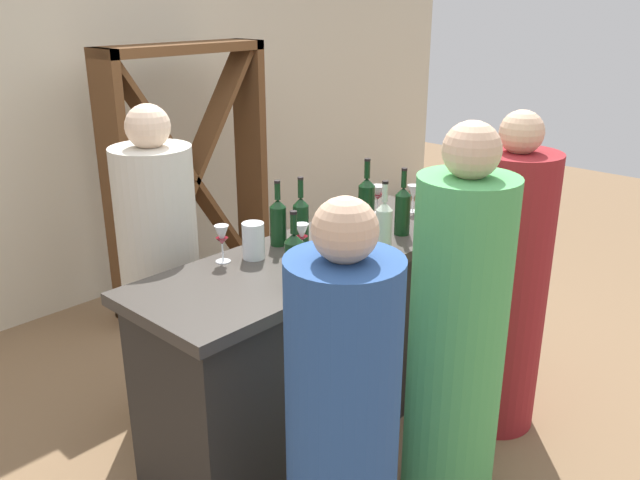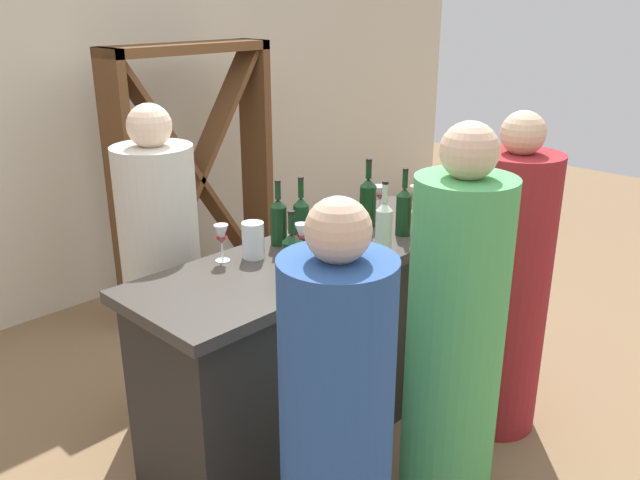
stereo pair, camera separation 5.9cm
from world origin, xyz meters
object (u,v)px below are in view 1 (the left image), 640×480
Objects in this scene: wine_bottle_second_left_dark_green at (278,221)px; person_server_behind at (162,281)px; wine_bottle_leftmost_dark_green at (294,258)px; wine_glass_far_center at (222,237)px; wine_glass_near_right at (413,193)px; person_right_guest at (505,289)px; wine_bottle_second_right_clear_pale at (384,225)px; wine_glass_far_left at (378,194)px; wine_bottle_rightmost_dark_green at (366,200)px; person_left_guest at (456,342)px; wine_rack at (190,178)px; person_center_guest at (342,428)px; wine_glass_near_center at (302,235)px; wine_bottle_far_right_dark_green at (403,209)px; wine_glass_near_left at (334,236)px; wine_bottle_center_dark_green at (301,220)px; water_pitcher at (253,241)px.

wine_bottle_second_left_dark_green is 0.66m from person_server_behind.
wine_bottle_leftmost_dark_green reaches higher than wine_glass_far_center.
person_right_guest is at bearing -100.32° from wine_glass_near_right.
wine_bottle_second_right_clear_pale is 0.55m from wine_glass_far_left.
wine_bottle_second_left_dark_green is at bearing 166.03° from wine_bottle_rightmost_dark_green.
wine_rack is at bearing -7.68° from person_left_guest.
person_center_guest reaches higher than wine_glass_far_center.
person_right_guest is (0.64, 0.13, -0.03)m from person_left_guest.
wine_glass_near_center is 1.08× the size of wine_glass_far_left.
wine_bottle_leftmost_dark_green is at bearing -176.15° from wine_bottle_far_right_dark_green.
wine_glass_near_left is 0.69m from person_left_guest.
wine_bottle_rightmost_dark_green is at bearing 94.53° from wine_bottle_far_right_dark_green.
person_center_guest reaches higher than wine_glass_near_center.
wine_glass_near_right is at bearing -5.39° from wine_bottle_center_dark_green.
wine_bottle_center_dark_green is 0.38m from wine_glass_far_center.
person_right_guest is (0.45, -0.39, -0.34)m from wine_bottle_second_right_clear_pale.
wine_bottle_rightmost_dark_green is at bearing 22.21° from wine_glass_near_left.
wine_bottle_second_right_clear_pale and wine_bottle_far_right_dark_green have the same top height.
wine_glass_near_left is 0.89× the size of wine_glass_far_center.
wine_glass_near_left is 1.01× the size of wine_glass_near_right.
person_left_guest is (0.38, -0.95, -0.30)m from wine_glass_far_center.
wine_bottle_far_right_dark_green is 0.33m from wine_glass_far_left.
wine_glass_near_center is (-0.32, 0.20, -0.01)m from wine_bottle_second_right_clear_pale.
wine_bottle_rightmost_dark_green is at bearing 51.43° from wine_bottle_second_right_clear_pale.
person_server_behind is at bearing 5.61° from person_center_guest.
wine_glass_near_right is at bearing 23.15° from wine_bottle_second_right_clear_pale.
wine_bottle_rightmost_dark_green is 2.23× the size of wine_glass_far_left.
wine_glass_far_center is at bearing 169.68° from wine_bottle_rightmost_dark_green.
wine_glass_far_left is 0.95× the size of water_pitcher.
wine_bottle_far_right_dark_green is 0.75m from water_pitcher.
wine_glass_near_left is (0.04, -0.30, -0.01)m from wine_bottle_second_left_dark_green.
person_server_behind is (-0.83, 0.58, -0.34)m from wine_bottle_rightmost_dark_green.
wine_bottle_far_right_dark_green is at bearing -12.03° from wine_glass_near_center.
wine_bottle_center_dark_green is at bearing -22.94° from person_center_guest.
wine_glass_near_left is 0.48m from wine_glass_far_center.
wine_bottle_leftmost_dark_green is at bearing -139.01° from wine_bottle_center_dark_green.
wine_bottle_leftmost_dark_green is 0.44m from wine_bottle_center_dark_green.
wine_glass_near_left is 0.14m from wine_glass_near_center.
water_pitcher is (-0.69, 0.29, -0.04)m from wine_bottle_far_right_dark_green.
wine_rack is at bearing 65.05° from wine_bottle_leftmost_dark_green.
wine_bottle_far_right_dark_green is 0.46m from wine_glass_near_left.
person_center_guest is at bearing -152.41° from wine_glass_near_right.
wine_glass_far_center is at bearing 94.12° from wine_bottle_leftmost_dark_green.
wine_bottle_center_dark_green is at bearing 175.99° from wine_bottle_rightmost_dark_green.
person_left_guest is 0.65m from person_center_guest.
wine_glass_near_center reaches higher than wine_glass_near_right.
wine_glass_far_center is (-1.14, 0.19, 0.01)m from wine_glass_near_right.
wine_bottle_leftmost_dark_green is at bearing -160.52° from wine_glass_far_left.
wine_bottle_rightmost_dark_green is (0.77, 0.26, 0.01)m from wine_bottle_leftmost_dark_green.
person_center_guest is at bearing -152.32° from wine_bottle_far_right_dark_green.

